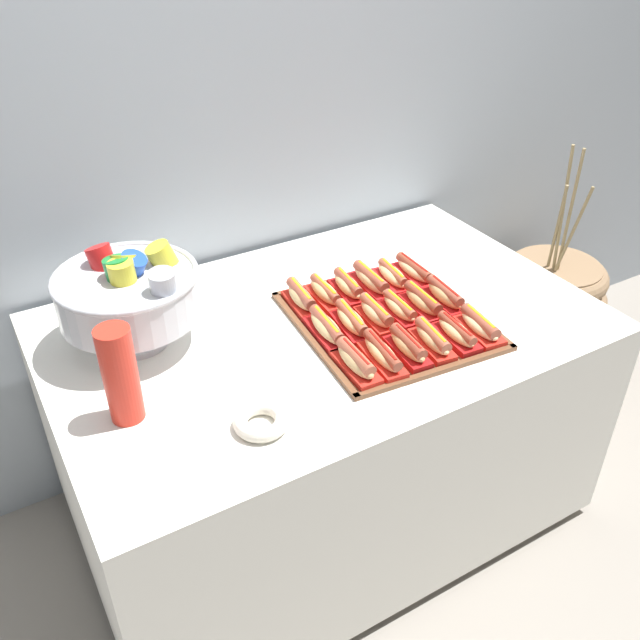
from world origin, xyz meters
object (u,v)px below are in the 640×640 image
(hot_dog_1, at_px, (382,354))
(hot_dog_16, at_px, (393,276))
(hot_dog_14, at_px, (348,287))
(cup_stack, at_px, (120,375))
(hot_dog_4, at_px, (456,333))
(hot_dog_3, at_px, (432,339))
(hot_dog_17, at_px, (414,271))
(hot_dog_6, at_px, (327,328))
(hot_dog_9, at_px, (399,309))
(hot_dog_10, at_px, (422,302))
(hot_dog_11, at_px, (445,296))
(hot_dog_12, at_px, (301,298))
(hot_dog_0, at_px, (356,362))
(buffet_table, at_px, (323,417))
(hot_dog_8, at_px, (376,314))
(serving_tray, at_px, (387,321))
(hot_dog_13, at_px, (325,293))
(punch_bowl, at_px, (129,292))
(hot_dog_15, at_px, (371,281))
(hot_dog_7, at_px, (352,321))
(floor_vase, at_px, (546,317))
(hot_dog_5, at_px, (480,326))
(donut, at_px, (261,421))
(hot_dog_2, at_px, (408,346))

(hot_dog_1, distance_m, hot_dog_16, 0.40)
(hot_dog_14, xyz_separation_m, cup_stack, (-0.72, -0.19, 0.09))
(hot_dog_4, bearing_deg, hot_dog_3, 175.15)
(hot_dog_17, bearing_deg, hot_dog_14, 175.15)
(hot_dog_6, bearing_deg, hot_dog_9, -4.85)
(hot_dog_10, xyz_separation_m, hot_dog_11, (0.07, -0.01, 0.00))
(hot_dog_12, bearing_deg, hot_dog_0, -94.85)
(hot_dog_1, distance_m, hot_dog_14, 0.34)
(buffet_table, relative_size, hot_dog_8, 9.65)
(buffet_table, height_order, hot_dog_8, hot_dog_8)
(serving_tray, relative_size, hot_dog_4, 3.51)
(hot_dog_13, xyz_separation_m, hot_dog_17, (0.30, -0.03, -0.00))
(hot_dog_4, height_order, punch_bowl, punch_bowl)
(hot_dog_15, bearing_deg, hot_dog_0, -129.14)
(hot_dog_7, bearing_deg, floor_vase, 14.33)
(hot_dog_9, bearing_deg, hot_dog_12, 138.89)
(hot_dog_5, bearing_deg, hot_dog_1, 175.15)
(hot_dog_1, bearing_deg, donut, -172.10)
(hot_dog_4, xyz_separation_m, hot_dog_6, (-0.28, 0.19, 0.00))
(hot_dog_1, xyz_separation_m, hot_dog_11, (0.31, 0.14, 0.00))
(hot_dog_2, relative_size, donut, 1.27)
(serving_tray, bearing_deg, hot_dog_17, 36.49)
(hot_dog_17, relative_size, donut, 1.34)
(hot_dog_17, relative_size, cup_stack, 0.70)
(buffet_table, distance_m, cup_stack, 0.77)
(hot_dog_5, xyz_separation_m, hot_dog_13, (-0.27, 0.35, 0.00))
(hot_dog_2, distance_m, hot_dog_14, 0.33)
(hot_dog_10, bearing_deg, hot_dog_8, 175.15)
(hot_dog_6, xyz_separation_m, cup_stack, (-0.55, -0.04, 0.09))
(hot_dog_6, bearing_deg, hot_dog_1, -70.41)
(donut, bearing_deg, hot_dog_11, 15.63)
(hot_dog_6, bearing_deg, serving_tray, -4.85)
(hot_dog_3, distance_m, hot_dog_12, 0.40)
(hot_dog_6, relative_size, punch_bowl, 0.51)
(hot_dog_10, xyz_separation_m, hot_dog_13, (-0.21, 0.18, -0.00))
(hot_dog_0, distance_m, donut, 0.30)
(hot_dog_7, distance_m, punch_bowl, 0.59)
(hot_dog_4, distance_m, donut, 0.59)
(floor_vase, relative_size, serving_tray, 1.77)
(hot_dog_3, bearing_deg, hot_dog_12, 119.43)
(buffet_table, relative_size, hot_dog_0, 8.87)
(floor_vase, height_order, hot_dog_14, floor_vase)
(hot_dog_15, bearing_deg, hot_dog_17, -4.85)
(hot_dog_11, bearing_deg, hot_dog_8, 175.15)
(hot_dog_7, bearing_deg, hot_dog_2, -70.41)
(buffet_table, bearing_deg, hot_dog_11, -18.10)
(buffet_table, relative_size, hot_dog_9, 9.64)
(cup_stack, bearing_deg, hot_dog_9, 1.22)
(hot_dog_14, height_order, donut, hot_dog_14)
(hot_dog_5, relative_size, hot_dog_12, 1.06)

